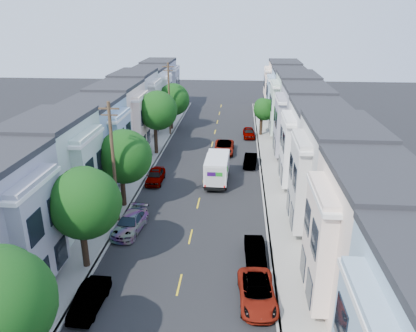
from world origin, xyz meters
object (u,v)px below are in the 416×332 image
(tree_d, at_px, (157,111))
(parked_right_c, at_px, (250,160))
(utility_pole_near, at_px, (114,164))
(tree_far_r, at_px, (264,110))
(tree_c, at_px, (124,157))
(lead_sedan, at_px, (224,147))
(utility_pole_far, at_px, (169,99))
(fedex_truck, at_px, (217,168))
(parked_left_c, at_px, (130,223))
(tree_b, at_px, (84,203))
(tree_e, at_px, (173,100))
(parked_right_d, at_px, (249,133))
(parked_right_a, at_px, (257,293))
(parked_right_b, at_px, (255,252))
(parked_left_b, at_px, (90,299))
(parked_left_d, at_px, (155,176))

(tree_d, relative_size, parked_right_c, 2.04)
(utility_pole_near, bearing_deg, tree_far_r, 63.76)
(tree_c, relative_size, lead_sedan, 1.38)
(utility_pole_far, height_order, fedex_truck, utility_pole_far)
(fedex_truck, xyz_separation_m, lead_sedan, (0.30, 9.41, -0.85))
(lead_sedan, xyz_separation_m, parked_left_c, (-6.60, -20.04, -0.03))
(lead_sedan, bearing_deg, tree_b, -107.18)
(tree_e, relative_size, parked_right_c, 1.78)
(tree_b, distance_m, fedex_truck, 17.83)
(fedex_truck, height_order, lead_sedan, fedex_truck)
(tree_c, bearing_deg, parked_left_c, -71.94)
(tree_b, height_order, parked_right_d, tree_b)
(utility_pole_near, bearing_deg, tree_d, 90.01)
(tree_d, distance_m, utility_pole_far, 8.54)
(tree_e, distance_m, utility_pole_far, 3.09)
(parked_right_c, bearing_deg, tree_b, -113.45)
(tree_c, relative_size, parked_right_a, 1.52)
(tree_e, distance_m, parked_right_a, 40.06)
(tree_e, relative_size, parked_right_b, 1.80)
(tree_d, distance_m, parked_left_b, 28.48)
(utility_pole_near, distance_m, lead_sedan, 20.73)
(utility_pole_near, height_order, parked_right_a, utility_pole_near)
(fedex_truck, bearing_deg, parked_left_d, -173.61)
(tree_c, bearing_deg, lead_sedan, 63.05)
(tree_e, bearing_deg, parked_right_b, -71.67)
(fedex_truck, distance_m, parked_right_c, 6.21)
(parked_left_b, relative_size, parked_right_a, 0.81)
(tree_c, xyz_separation_m, tree_e, (0.00, 26.16, -0.24))
(tree_b, relative_size, tree_d, 0.92)
(tree_e, height_order, tree_far_r, tree_e)
(parked_left_c, bearing_deg, tree_c, 113.83)
(tree_c, bearing_deg, tree_b, -90.00)
(parked_right_a, xyz_separation_m, parked_right_b, (0.00, 4.45, -0.02))
(tree_c, height_order, parked_right_d, tree_c)
(lead_sedan, distance_m, parked_right_a, 28.03)
(fedex_truck, relative_size, parked_left_b, 1.54)
(tree_far_r, height_order, parked_right_a, tree_far_r)
(utility_pole_far, relative_size, fedex_truck, 1.71)
(tree_e, height_order, parked_right_a, tree_e)
(lead_sedan, bearing_deg, tree_e, 128.00)
(utility_pole_near, distance_m, parked_right_d, 28.38)
(utility_pole_far, xyz_separation_m, parked_left_c, (1.40, -27.43, -4.46))
(tree_b, height_order, utility_pole_near, utility_pole_near)
(lead_sedan, distance_m, parked_left_d, 11.98)
(parked_right_a, bearing_deg, tree_e, 102.50)
(parked_right_b, height_order, parked_right_c, parked_right_c)
(tree_e, bearing_deg, parked_left_b, -87.97)
(utility_pole_near, distance_m, utility_pole_far, 26.00)
(tree_c, relative_size, parked_left_c, 1.54)
(tree_e, bearing_deg, parked_left_c, -87.37)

